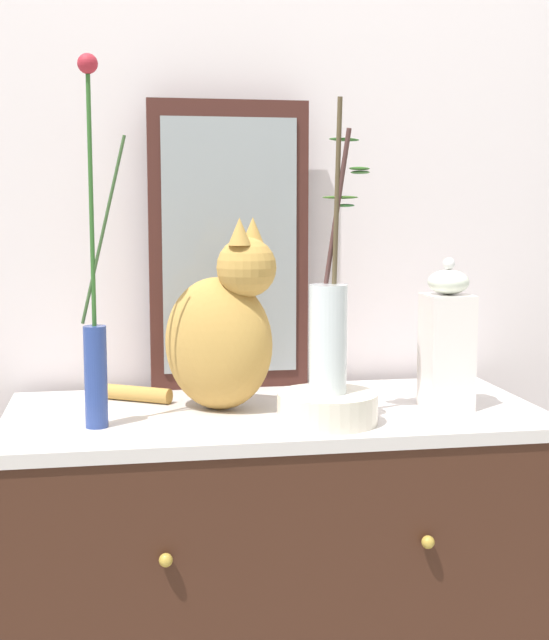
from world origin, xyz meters
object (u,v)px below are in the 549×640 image
sideboard (275,618)px  vase_slim_green (95,328)px  jar_lidded_porcelain (447,341)px  cat_sitting (222,331)px  mirror_leaning (229,246)px  vase_glass_clear (330,322)px  bowl_porcelain (327,408)px

sideboard → vase_slim_green: size_ratio=1.59×
sideboard → jar_lidded_porcelain: bearing=-8.5°
cat_sitting → vase_slim_green: size_ratio=0.57×
mirror_leaning → vase_slim_green: bearing=-132.2°
vase_glass_clear → jar_lidded_porcelain: (0.26, 0.08, -0.05)m
jar_lidded_porcelain → sideboard: bearing=171.5°
mirror_leaning → vase_slim_green: (-0.29, -0.32, -0.13)m
vase_slim_green → vase_glass_clear: bearing=-5.5°
cat_sitting → vase_slim_green: (-0.24, -0.10, 0.03)m
bowl_porcelain → jar_lidded_porcelain: bearing=16.7°
sideboard → vase_glass_clear: vase_glass_clear is taller
sideboard → jar_lidded_porcelain: (0.34, -0.05, 0.58)m
mirror_leaning → cat_sitting: mirror_leaning is taller
cat_sitting → bowl_porcelain: cat_sitting is taller
cat_sitting → vase_slim_green: vase_slim_green is taller
bowl_porcelain → sideboard: bearing=120.8°
mirror_leaning → bowl_porcelain: size_ratio=3.33×
bowl_porcelain → vase_glass_clear: (0.00, 0.00, 0.16)m
vase_slim_green → bowl_porcelain: 0.45m
vase_slim_green → jar_lidded_porcelain: 0.69m
jar_lidded_porcelain → vase_glass_clear: bearing=-163.4°
vase_slim_green → bowl_porcelain: vase_slim_green is taller
vase_slim_green → cat_sitting: bearing=23.0°
sideboard → vase_glass_clear: (0.08, -0.13, 0.63)m
vase_glass_clear → sideboard: bearing=122.3°
vase_slim_green → jar_lidded_porcelain: bearing=3.0°
vase_glass_clear → vase_slim_green: bearing=174.5°
cat_sitting → vase_slim_green: bearing=-157.0°
bowl_porcelain → jar_lidded_porcelain: (0.26, 0.08, 0.11)m
bowl_porcelain → jar_lidded_porcelain: size_ratio=0.63×
sideboard → mirror_leaning: 0.80m
mirror_leaning → jar_lidded_porcelain: (0.40, -0.28, -0.18)m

